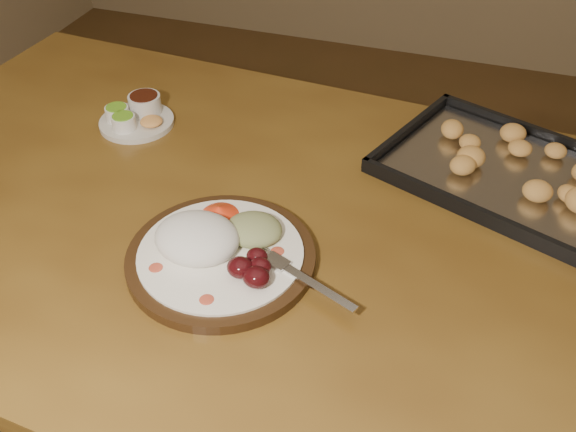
% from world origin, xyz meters
% --- Properties ---
extents(ground, '(4.00, 4.00, 0.00)m').
position_xyz_m(ground, '(0.00, 0.00, 0.00)').
color(ground, brown).
rests_on(ground, ground).
extents(dining_table, '(1.56, 1.01, 0.75)m').
position_xyz_m(dining_table, '(-0.15, -0.24, 0.65)').
color(dining_table, brown).
rests_on(dining_table, ground).
extents(dinner_plate, '(0.36, 0.28, 0.06)m').
position_xyz_m(dinner_plate, '(-0.17, -0.36, 0.77)').
color(dinner_plate, black).
rests_on(dinner_plate, dining_table).
extents(condiment_saucer, '(0.14, 0.14, 0.05)m').
position_xyz_m(condiment_saucer, '(-0.47, -0.05, 0.77)').
color(condiment_saucer, beige).
rests_on(condiment_saucer, dining_table).
extents(baking_tray, '(0.48, 0.42, 0.04)m').
position_xyz_m(baking_tray, '(0.22, -0.01, 0.76)').
color(baking_tray, black).
rests_on(baking_tray, dining_table).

